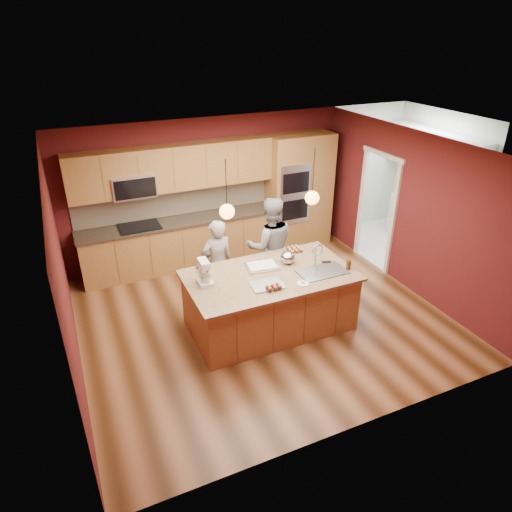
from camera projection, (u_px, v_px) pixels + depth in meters
name	position (u px, v px, depth m)	size (l,w,h in m)	color
floor	(261.00, 316.00, 7.33)	(5.50, 5.50, 0.00)	#452610
ceiling	(262.00, 149.00, 6.09)	(5.50, 5.50, 0.00)	white
wall_back	(207.00, 189.00, 8.74)	(5.50, 5.50, 0.00)	#501617
wall_front	(363.00, 334.00, 4.68)	(5.50, 5.50, 0.00)	#501617
wall_left	(62.00, 278.00, 5.71)	(5.00, 5.00, 0.00)	#501617
wall_right	(409.00, 212.00, 7.71)	(5.00, 5.00, 0.00)	#501617
cabinet_run	(177.00, 217.00, 8.45)	(3.74, 0.64, 2.30)	olive
oven_column	(299.00, 191.00, 9.25)	(1.30, 0.62, 2.30)	olive
doorway_trim	(376.00, 212.00, 8.49)	(0.08, 1.11, 2.20)	silver
laundry_room	(436.00, 151.00, 8.99)	(2.60, 2.70, 2.70)	beige
pendant_left	(227.00, 211.00, 5.95)	(0.20, 0.20, 0.80)	black
pendant_right	(312.00, 198.00, 6.42)	(0.20, 0.20, 0.80)	black
island	(271.00, 300.00, 6.89)	(2.47, 1.38, 1.29)	olive
person_left	(217.00, 263.00, 7.35)	(0.54, 0.36, 1.49)	black
person_right	(270.00, 246.00, 7.64)	(0.83, 0.65, 1.72)	slate
stand_mixer	(204.00, 274.00, 6.38)	(0.20, 0.27, 0.37)	silver
sheet_cake	(262.00, 266.00, 6.86)	(0.51, 0.40, 0.05)	silver
cooling_rack	(267.00, 285.00, 6.40)	(0.45, 0.32, 0.02)	#B6B9BE
mixing_bowl	(288.00, 258.00, 6.96)	(0.23, 0.23, 0.20)	#B5B9BD
plate	(303.00, 284.00, 6.44)	(0.17, 0.17, 0.01)	white
tumbler	(348.00, 265.00, 6.80)	(0.07, 0.07, 0.14)	#3A210C
phone	(327.00, 262.00, 7.01)	(0.14, 0.07, 0.01)	black
cupcakes_left	(202.00, 268.00, 6.78)	(0.16, 0.24, 0.07)	tan
cupcakes_rack	(274.00, 287.00, 6.28)	(0.23, 0.15, 0.07)	tan
cupcakes_right	(294.00, 249.00, 7.35)	(0.22, 0.22, 0.07)	tan
washer	(430.00, 227.00, 9.29)	(0.59, 0.61, 0.96)	silver
dryer	(407.00, 216.00, 9.93)	(0.56, 0.58, 0.90)	silver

